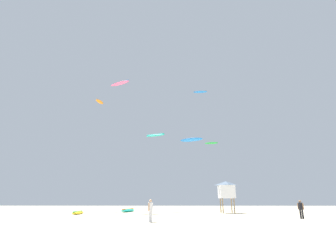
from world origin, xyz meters
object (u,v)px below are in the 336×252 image
Objects in this scene: person_foreground at (150,209)px; kite_aloft_4 at (155,135)px; lifeguard_tower at (226,189)px; kite_aloft_1 at (200,92)px; person_midground at (301,208)px; kite_aloft_0 at (211,143)px; kite_aloft_5 at (191,140)px; kite_aloft_2 at (120,83)px; kite_grounded_mid at (128,210)px; kite_aloft_3 at (100,102)px; kite_grounded_near at (78,213)px.

kite_aloft_4 is (-0.91, 18.70, 10.88)m from person_foreground.
lifeguard_tower is 1.55× the size of kite_aloft_1.
kite_aloft_0 reaches higher than person_midground.
kite_aloft_0 is 12.29m from kite_aloft_5.
person_foreground is 16.86m from lifeguard_tower.
kite_aloft_2 is at bearing -147.39° from kite_aloft_5.
kite_grounded_mid is at bearing 22.31° from kite_aloft_2.
kite_aloft_1 is (7.31, 23.07, 20.58)m from person_foreground.
kite_aloft_3 is (-18.63, -2.09, -2.77)m from kite_aloft_1.
kite_aloft_2 reaches higher than kite_aloft_0.
kite_aloft_2 reaches higher than kite_aloft_4.
kite_aloft_0 reaches higher than person_foreground.
kite_aloft_0 reaches higher than kite_grounded_near.
kite_grounded_near is 0.78× the size of lifeguard_tower.
kite_aloft_4 is (8.93, 7.53, 11.72)m from kite_grounded_near.
kite_grounded_mid is 20.00m from kite_aloft_2.
kite_grounded_mid is at bearing 48.38° from kite_grounded_near.
kite_aloft_3 is at bearing -169.94° from kite_aloft_5.
kite_aloft_2 is (-14.06, -6.91, -1.51)m from kite_aloft_1.
kite_aloft_1 is at bearing -25.31° from kite_aloft_5.
kite_aloft_4 is (-14.77, 14.93, 10.92)m from person_midground.
kite_aloft_0 is 0.89× the size of kite_aloft_4.
kite_grounded_near is 34.40m from kite_aloft_0.
person_midground is 0.41× the size of lifeguard_tower.
lifeguard_tower is 23.42m from kite_aloft_2.
kite_aloft_0 is 26.59m from kite_aloft_3.
kite_aloft_3 is at bearing 167.67° from kite_aloft_4.
kite_grounded_near is at bearing -63.52° from person_midground.
kite_aloft_1 is at bearing 104.20° from person_foreground.
kite_aloft_2 is (-6.75, 16.15, 19.07)m from person_foreground.
kite_aloft_1 is at bearing 34.76° from kite_grounded_near.
kite_aloft_1 is 1.16× the size of kite_aloft_3.
person_foreground is 0.42× the size of lifeguard_tower.
person_midground is at bearing 47.01° from person_foreground.
lifeguard_tower is at bearing 88.56° from person_foreground.
kite_aloft_0 is 0.70× the size of kite_aloft_5.
person_foreground is 0.43× the size of kite_grounded_mid.
kite_aloft_4 reaches higher than lifeguard_tower.
kite_grounded_near is 21.13m from kite_aloft_3.
kite_aloft_2 is 0.86× the size of kite_aloft_5.
kite_aloft_3 reaches higher than kite_aloft_5.
kite_aloft_1 reaches higher than kite_aloft_4.
kite_aloft_3 is at bearing 133.42° from kite_aloft_2.
kite_aloft_2 is at bearing -156.42° from kite_aloft_4.
kite_aloft_0 is 0.81× the size of kite_aloft_2.
person_foreground is 14.91m from kite_grounded_near.
kite_aloft_5 is (-3.73, 9.95, 9.32)m from lifeguard_tower.
kite_grounded_near is at bearing -131.62° from kite_grounded_mid.
person_foreground is 38.77m from kite_aloft_0.
kite_aloft_0 is at bearing 48.75° from kite_grounded_near.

